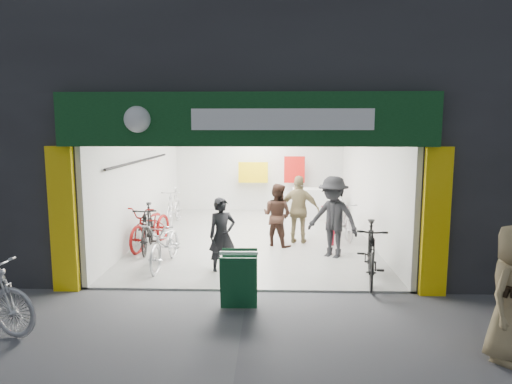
# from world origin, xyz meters

# --- Properties ---
(ground) EXTENTS (60.00, 60.00, 0.00)m
(ground) POSITION_xyz_m (0.00, 0.00, 0.00)
(ground) COLOR #56565B
(ground) RESTS_ON ground
(building) EXTENTS (17.00, 10.27, 8.00)m
(building) POSITION_xyz_m (0.91, 4.99, 4.31)
(building) COLOR #232326
(building) RESTS_ON ground
(bike_left_front) EXTENTS (0.79, 1.92, 0.99)m
(bike_left_front) POSITION_xyz_m (-1.80, 1.44, 0.49)
(bike_left_front) COLOR silver
(bike_left_front) RESTS_ON ground
(bike_left_midfront) EXTENTS (0.78, 1.93, 1.12)m
(bike_left_midfront) POSITION_xyz_m (-2.50, 2.62, 0.56)
(bike_left_midfront) COLOR black
(bike_left_midfront) RESTS_ON ground
(bike_left_midback) EXTENTS (1.11, 2.15, 1.08)m
(bike_left_midback) POSITION_xyz_m (-2.50, 2.95, 0.54)
(bike_left_midback) COLOR maroon
(bike_left_midback) RESTS_ON ground
(bike_left_back) EXTENTS (0.54, 1.88, 1.13)m
(bike_left_back) POSITION_xyz_m (-2.50, 5.52, 0.56)
(bike_left_back) COLOR silver
(bike_left_back) RESTS_ON ground
(bike_right_front) EXTENTS (0.88, 1.98, 1.15)m
(bike_right_front) POSITION_xyz_m (2.31, 0.60, 0.58)
(bike_right_front) COLOR black
(bike_right_front) RESTS_ON ground
(bike_right_mid) EXTENTS (0.95, 1.95, 0.98)m
(bike_right_mid) POSITION_xyz_m (2.08, 3.88, 0.49)
(bike_right_mid) COLOR maroon
(bike_right_mid) RESTS_ON ground
(bike_right_back) EXTENTS (0.69, 1.77, 1.04)m
(bike_right_back) POSITION_xyz_m (2.33, 4.02, 0.52)
(bike_right_back) COLOR #B1B0B5
(bike_right_back) RESTS_ON ground
(customer_a) EXTENTS (0.66, 0.57, 1.53)m
(customer_a) POSITION_xyz_m (-0.56, 1.09, 0.77)
(customer_a) COLOR black
(customer_a) RESTS_ON ground
(customer_b) EXTENTS (0.96, 0.89, 1.57)m
(customer_b) POSITION_xyz_m (0.57, 3.13, 0.79)
(customer_b) COLOR #321E17
(customer_b) RESTS_ON ground
(customer_c) EXTENTS (1.38, 1.24, 1.85)m
(customer_c) POSITION_xyz_m (1.80, 2.17, 0.93)
(customer_c) COLOR black
(customer_c) RESTS_ON ground
(customer_d) EXTENTS (1.08, 0.60, 1.73)m
(customer_d) POSITION_xyz_m (1.12, 3.39, 0.87)
(customer_d) COLOR olive
(customer_d) RESTS_ON ground
(pedestrian_near) EXTENTS (1.01, 0.96, 1.74)m
(pedestrian_near) POSITION_xyz_m (3.43, -2.30, 0.87)
(pedestrian_near) COLOR #968157
(pedestrian_near) RESTS_ON ground
(sandwich_board) EXTENTS (0.62, 0.62, 0.91)m
(sandwich_board) POSITION_xyz_m (-0.09, -0.74, 0.50)
(sandwich_board) COLOR #104122
(sandwich_board) RESTS_ON ground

